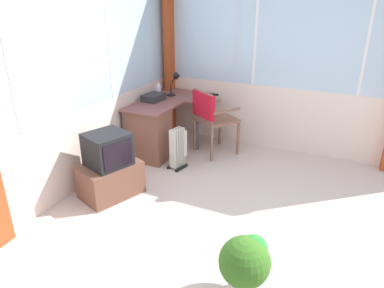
{
  "coord_description": "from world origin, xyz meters",
  "views": [
    {
      "loc": [
        -2.81,
        -0.68,
        2.12
      ],
      "look_at": [
        0.41,
        0.84,
        0.6
      ],
      "focal_mm": 33.55,
      "sensor_mm": 36.0,
      "label": 1
    }
  ],
  "objects_px": {
    "desk_lamp": "(176,80)",
    "spray_bottle": "(159,90)",
    "potted_plant": "(245,263)",
    "wooden_armchair": "(210,114)",
    "tv_on_stand": "(110,168)",
    "desk": "(151,130)",
    "space_heater": "(178,148)",
    "tv_remote": "(213,95)",
    "paper_tray": "(154,97)"
  },
  "relations": [
    {
      "from": "desk_lamp",
      "to": "spray_bottle",
      "type": "relative_size",
      "value": 1.56
    },
    {
      "from": "potted_plant",
      "to": "wooden_armchair",
      "type": "bearing_deg",
      "value": 28.81
    },
    {
      "from": "spray_bottle",
      "to": "potted_plant",
      "type": "xyz_separation_m",
      "value": [
        -2.29,
        -2.05,
        -0.54
      ]
    },
    {
      "from": "tv_on_stand",
      "to": "potted_plant",
      "type": "distance_m",
      "value": 1.95
    },
    {
      "from": "desk",
      "to": "wooden_armchair",
      "type": "bearing_deg",
      "value": -56.93
    },
    {
      "from": "tv_on_stand",
      "to": "space_heater",
      "type": "relative_size",
      "value": 1.4
    },
    {
      "from": "tv_remote",
      "to": "potted_plant",
      "type": "bearing_deg",
      "value": -179.33
    },
    {
      "from": "wooden_armchair",
      "to": "space_heater",
      "type": "bearing_deg",
      "value": 160.67
    },
    {
      "from": "space_heater",
      "to": "spray_bottle",
      "type": "bearing_deg",
      "value": 46.1
    },
    {
      "from": "space_heater",
      "to": "wooden_armchair",
      "type": "bearing_deg",
      "value": -19.33
    },
    {
      "from": "tv_on_stand",
      "to": "wooden_armchair",
      "type": "bearing_deg",
      "value": -20.54
    },
    {
      "from": "tv_remote",
      "to": "wooden_armchair",
      "type": "relative_size",
      "value": 0.16
    },
    {
      "from": "tv_remote",
      "to": "paper_tray",
      "type": "xyz_separation_m",
      "value": [
        -0.6,
        0.65,
        0.03
      ]
    },
    {
      "from": "tv_remote",
      "to": "desk_lamp",
      "type": "bearing_deg",
      "value": 84.34
    },
    {
      "from": "desk",
      "to": "desk_lamp",
      "type": "relative_size",
      "value": 3.93
    },
    {
      "from": "space_heater",
      "to": "potted_plant",
      "type": "height_order",
      "value": "space_heater"
    },
    {
      "from": "spray_bottle",
      "to": "wooden_armchair",
      "type": "bearing_deg",
      "value": -93.02
    },
    {
      "from": "potted_plant",
      "to": "tv_remote",
      "type": "bearing_deg",
      "value": 26.93
    },
    {
      "from": "tv_on_stand",
      "to": "tv_remote",
      "type": "bearing_deg",
      "value": -12.46
    },
    {
      "from": "paper_tray",
      "to": "wooden_armchair",
      "type": "xyz_separation_m",
      "value": [
        0.16,
        -0.78,
        -0.17
      ]
    },
    {
      "from": "tv_remote",
      "to": "space_heater",
      "type": "xyz_separation_m",
      "value": [
        -1.0,
        0.06,
        -0.46
      ]
    },
    {
      "from": "desk",
      "to": "tv_on_stand",
      "type": "height_order",
      "value": "tv_on_stand"
    },
    {
      "from": "tv_remote",
      "to": "spray_bottle",
      "type": "xyz_separation_m",
      "value": [
        -0.4,
        0.68,
        0.09
      ]
    },
    {
      "from": "spray_bottle",
      "to": "tv_on_stand",
      "type": "xyz_separation_m",
      "value": [
        -1.53,
        -0.25,
        -0.5
      ]
    },
    {
      "from": "tv_remote",
      "to": "tv_on_stand",
      "type": "height_order",
      "value": "tv_remote"
    },
    {
      "from": "potted_plant",
      "to": "spray_bottle",
      "type": "bearing_deg",
      "value": 41.81
    },
    {
      "from": "tv_on_stand",
      "to": "space_heater",
      "type": "bearing_deg",
      "value": -21.25
    },
    {
      "from": "desk_lamp",
      "to": "spray_bottle",
      "type": "bearing_deg",
      "value": 139.99
    },
    {
      "from": "spray_bottle",
      "to": "space_heater",
      "type": "height_order",
      "value": "spray_bottle"
    },
    {
      "from": "tv_remote",
      "to": "wooden_armchair",
      "type": "xyz_separation_m",
      "value": [
        -0.44,
        -0.13,
        -0.14
      ]
    },
    {
      "from": "desk_lamp",
      "to": "tv_remote",
      "type": "bearing_deg",
      "value": -69.4
    },
    {
      "from": "paper_tray",
      "to": "wooden_armchair",
      "type": "bearing_deg",
      "value": -78.71
    },
    {
      "from": "desk_lamp",
      "to": "spray_bottle",
      "type": "height_order",
      "value": "desk_lamp"
    },
    {
      "from": "desk_lamp",
      "to": "tv_on_stand",
      "type": "height_order",
      "value": "desk_lamp"
    },
    {
      "from": "desk",
      "to": "paper_tray",
      "type": "height_order",
      "value": "paper_tray"
    },
    {
      "from": "tv_remote",
      "to": "tv_on_stand",
      "type": "xyz_separation_m",
      "value": [
        -1.94,
        0.43,
        -0.41
      ]
    },
    {
      "from": "desk",
      "to": "desk_lamp",
      "type": "distance_m",
      "value": 0.88
    },
    {
      "from": "desk_lamp",
      "to": "space_heater",
      "type": "bearing_deg",
      "value": -151.31
    },
    {
      "from": "paper_tray",
      "to": "potted_plant",
      "type": "distance_m",
      "value": 2.95
    },
    {
      "from": "desk",
      "to": "tv_remote",
      "type": "xyz_separation_m",
      "value": [
        0.88,
        -0.53,
        0.34
      ]
    },
    {
      "from": "tv_on_stand",
      "to": "spray_bottle",
      "type": "bearing_deg",
      "value": 9.39
    },
    {
      "from": "paper_tray",
      "to": "tv_on_stand",
      "type": "distance_m",
      "value": 1.43
    },
    {
      "from": "desk_lamp",
      "to": "paper_tray",
      "type": "distance_m",
      "value": 0.47
    },
    {
      "from": "tv_on_stand",
      "to": "potted_plant",
      "type": "xyz_separation_m",
      "value": [
        -0.76,
        -1.8,
        -0.04
      ]
    },
    {
      "from": "paper_tray",
      "to": "potted_plant",
      "type": "bearing_deg",
      "value": -136.06
    },
    {
      "from": "spray_bottle",
      "to": "tv_on_stand",
      "type": "relative_size",
      "value": 0.29
    },
    {
      "from": "tv_on_stand",
      "to": "potted_plant",
      "type": "height_order",
      "value": "tv_on_stand"
    },
    {
      "from": "desk",
      "to": "tv_remote",
      "type": "height_order",
      "value": "tv_remote"
    },
    {
      "from": "potted_plant",
      "to": "paper_tray",
      "type": "bearing_deg",
      "value": 43.94
    },
    {
      "from": "desk",
      "to": "spray_bottle",
      "type": "bearing_deg",
      "value": 17.21
    }
  ]
}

